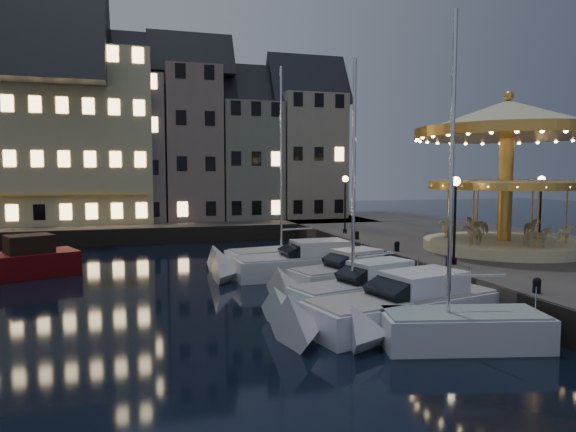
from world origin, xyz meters
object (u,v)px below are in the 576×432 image
object	(u,v)px
streetlamp_b	(455,207)
streetlamp_d	(541,198)
streetlamp_c	(345,196)
motorboat_a	(446,331)
bollard_c	(397,246)
motorboat_d	(338,278)
carousel	(507,146)
red_fishing_boat	(3,266)
motorboat_b	(396,310)
bollard_a	(537,285)
bollard_d	(357,235)
motorboat_e	(297,265)
motorboat_c	(357,294)
motorboat_f	(284,258)
bollard_b	(449,260)

from	to	relation	value
streetlamp_b	streetlamp_d	world-z (taller)	same
streetlamp_c	motorboat_a	distance (m)	21.27
bollard_c	motorboat_d	distance (m)	5.66
streetlamp_c	carousel	size ratio (longest dim) A/B	0.41
streetlamp_b	red_fishing_boat	world-z (taller)	red_fishing_boat
bollard_c	motorboat_b	distance (m)	10.24
motorboat_d	streetlamp_b	bearing A→B (deg)	-15.64
bollard_a	bollard_d	bearing A→B (deg)	90.00
motorboat_d	bollard_d	bearing A→B (deg)	61.17
motorboat_a	streetlamp_c	bearing A→B (deg)	76.48
motorboat_e	carousel	distance (m)	13.46
bollard_a	bollard_d	size ratio (longest dim) A/B	1.00
streetlamp_d	bollard_d	world-z (taller)	streetlamp_d
motorboat_e	red_fishing_boat	xyz separation A→B (m)	(-15.28, 3.79, 0.06)
streetlamp_c	motorboat_e	bearing A→B (deg)	-127.19
streetlamp_d	motorboat_c	xyz separation A→B (m)	(-17.10, -8.89, -3.34)
motorboat_e	bollard_d	bearing A→B (deg)	39.66
motorboat_a	motorboat_f	world-z (taller)	motorboat_f
bollard_a	motorboat_d	xyz separation A→B (m)	(-4.69, 7.48, -0.97)
streetlamp_b	streetlamp_d	distance (m)	13.29
bollard_a	motorboat_e	size ratio (longest dim) A/B	0.07
bollard_c	motorboat_e	size ratio (longest dim) A/B	0.07
bollard_d	motorboat_d	xyz separation A→B (m)	(-4.69, -8.52, -0.97)
streetlamp_b	motorboat_f	distance (m)	10.86
motorboat_f	carousel	distance (m)	14.19
streetlamp_b	bollard_b	size ratio (longest dim) A/B	7.32
bollard_a	bollard_b	xyz separation A→B (m)	(0.00, 5.50, 0.00)
streetlamp_d	carousel	xyz separation A→B (m)	(-5.85, -3.74, 3.12)
motorboat_a	motorboat_e	world-z (taller)	motorboat_a
streetlamp_d	bollard_a	distance (m)	17.79
motorboat_c	motorboat_f	distance (m)	10.22
bollard_b	motorboat_b	bearing A→B (deg)	-140.48
bollard_b	streetlamp_c	bearing A→B (deg)	87.55
motorboat_b	red_fishing_boat	distance (m)	21.05
motorboat_c	carousel	bearing A→B (deg)	24.59
red_fishing_boat	motorboat_b	bearing A→B (deg)	-40.55
motorboat_a	motorboat_f	xyz separation A→B (m)	(-1.13, 15.23, -0.01)
streetlamp_b	bollard_a	xyz separation A→B (m)	(-0.60, -6.00, -2.41)
bollard_d	streetlamp_d	bearing A→B (deg)	-14.15
bollard_d	motorboat_c	xyz separation A→B (m)	(-5.20, -11.89, -0.93)
streetlamp_c	red_fishing_boat	size ratio (longest dim) A/B	0.51
motorboat_a	motorboat_e	size ratio (longest dim) A/B	1.20
bollard_a	red_fishing_boat	world-z (taller)	red_fishing_boat
motorboat_c	motorboat_e	xyz separation A→B (m)	(-0.34, 7.30, -0.03)
streetlamp_d	red_fishing_boat	xyz separation A→B (m)	(-32.72, 2.20, -3.31)
motorboat_d	red_fishing_boat	world-z (taller)	red_fishing_boat
bollard_c	motorboat_c	bearing A→B (deg)	-129.13
streetlamp_c	bollard_c	world-z (taller)	streetlamp_c
bollard_a	bollard_b	distance (m)	5.50
bollard_d	motorboat_d	world-z (taller)	motorboat_d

